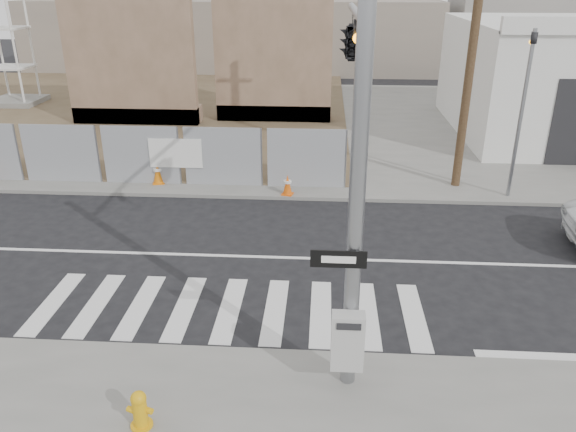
# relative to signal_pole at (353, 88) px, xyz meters

# --- Properties ---
(ground) EXTENTS (100.00, 100.00, 0.00)m
(ground) POSITION_rel_signal_pole_xyz_m (-2.49, 2.05, -4.78)
(ground) COLOR black
(ground) RESTS_ON ground
(sidewalk_far) EXTENTS (50.00, 20.00, 0.12)m
(sidewalk_far) POSITION_rel_signal_pole_xyz_m (-2.49, 16.05, -4.72)
(sidewalk_far) COLOR slate
(sidewalk_far) RESTS_ON ground
(signal_pole) EXTENTS (0.96, 5.87, 7.00)m
(signal_pole) POSITION_rel_signal_pole_xyz_m (0.00, 0.00, 0.00)
(signal_pole) COLOR gray
(signal_pole) RESTS_ON sidewalk_near
(far_signal_pole) EXTENTS (0.16, 0.20, 5.60)m
(far_signal_pole) POSITION_rel_signal_pole_xyz_m (5.51, 6.65, -1.30)
(far_signal_pole) COLOR gray
(far_signal_pole) RESTS_ON sidewalk_far
(concrete_wall_left) EXTENTS (6.00, 1.30, 8.00)m
(concrete_wall_left) POSITION_rel_signal_pole_xyz_m (-9.49, 15.13, -1.40)
(concrete_wall_left) COLOR brown
(concrete_wall_left) RESTS_ON sidewalk_far
(concrete_wall_right) EXTENTS (5.50, 1.30, 8.00)m
(concrete_wall_right) POSITION_rel_signal_pole_xyz_m (-2.99, 16.13, -1.40)
(concrete_wall_right) COLOR brown
(concrete_wall_right) RESTS_ON sidewalk_far
(utility_pole_right) EXTENTS (1.60, 0.28, 10.00)m
(utility_pole_right) POSITION_rel_signal_pole_xyz_m (4.01, 7.55, 0.42)
(utility_pole_right) COLOR #4E3A24
(utility_pole_right) RESTS_ON sidewalk_far
(fire_hydrant) EXTENTS (0.46, 0.46, 0.68)m
(fire_hydrant) POSITION_rel_signal_pole_xyz_m (-3.32, -4.09, -4.33)
(fire_hydrant) COLOR #D89C0C
(fire_hydrant) RESTS_ON sidewalk_near
(traffic_cone_c) EXTENTS (0.48, 0.48, 0.77)m
(traffic_cone_c) POSITION_rel_signal_pole_xyz_m (-6.18, 7.05, -4.29)
(traffic_cone_c) COLOR orange
(traffic_cone_c) RESTS_ON sidewalk_far
(traffic_cone_d) EXTENTS (0.43, 0.43, 0.68)m
(traffic_cone_d) POSITION_rel_signal_pole_xyz_m (-1.67, 6.27, -4.33)
(traffic_cone_d) COLOR #DD550B
(traffic_cone_d) RESTS_ON sidewalk_far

